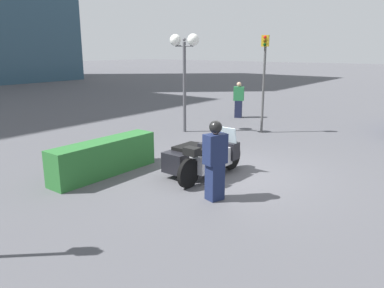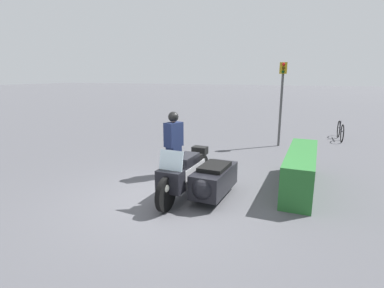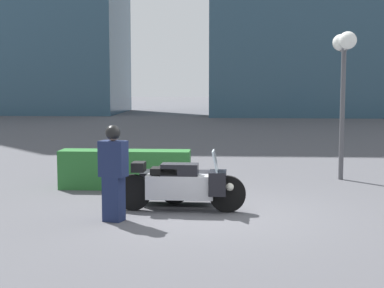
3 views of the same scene
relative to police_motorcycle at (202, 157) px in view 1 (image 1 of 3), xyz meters
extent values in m
plane|color=#4C4C51|center=(0.49, -0.53, -0.47)|extent=(160.00, 160.00, 0.00)
cylinder|color=black|center=(0.86, -0.37, -0.13)|extent=(0.70, 0.12, 0.69)
cylinder|color=black|center=(-0.94, -0.32, -0.13)|extent=(0.70, 0.12, 0.69)
cylinder|color=black|center=(-0.20, 0.29, -0.20)|extent=(0.54, 0.11, 0.54)
cube|color=#B7B7BC|center=(-0.04, -0.34, 0.00)|extent=(1.28, 0.42, 0.45)
cube|color=black|center=(-0.04, -0.34, 0.32)|extent=(0.70, 0.38, 0.24)
cube|color=black|center=(-0.33, -0.34, 0.30)|extent=(0.52, 0.38, 0.12)
cube|color=black|center=(0.67, -0.36, 0.09)|extent=(0.33, 0.53, 0.44)
cube|color=silver|center=(0.63, -0.36, 0.50)|extent=(0.13, 0.50, 0.40)
sphere|color=white|center=(0.91, -0.37, 0.02)|extent=(0.18, 0.18, 0.18)
cube|color=black|center=(-0.14, 0.28, -0.06)|extent=(1.45, 0.65, 0.50)
sphere|color=black|center=(0.47, 0.27, -0.04)|extent=(0.47, 0.47, 0.47)
cube|color=black|center=(-0.14, 0.28, 0.23)|extent=(0.80, 0.54, 0.09)
cube|color=black|center=(-0.83, -0.32, 0.37)|extent=(0.25, 0.35, 0.18)
cube|color=#192347|center=(-1.14, -1.18, -0.08)|extent=(0.39, 0.36, 0.79)
cube|color=#192347|center=(-1.14, -1.18, 0.64)|extent=(0.53, 0.41, 0.63)
sphere|color=tan|center=(-1.14, -1.18, 1.06)|extent=(0.22, 0.22, 0.22)
sphere|color=black|center=(-1.14, -1.18, 1.10)|extent=(0.27, 0.27, 0.27)
cube|color=#28662D|center=(-1.49, 1.96, -0.03)|extent=(2.99, 0.63, 0.89)
cylinder|color=#4C4C51|center=(3.71, 3.53, 1.21)|extent=(0.12, 0.12, 3.37)
cylinder|color=#4C4C51|center=(3.71, 3.53, 2.74)|extent=(0.05, 0.83, 0.05)
sphere|color=white|center=(3.71, 3.94, 2.96)|extent=(0.43, 0.43, 0.43)
sphere|color=white|center=(3.71, 3.11, 2.96)|extent=(0.43, 0.43, 0.43)
sphere|color=#4C4C51|center=(3.71, 3.53, 2.97)|extent=(0.12, 0.12, 0.12)
cylinder|color=#4C4C4C|center=(5.39, 1.10, 1.12)|extent=(0.09, 0.09, 3.19)
cube|color=#B79319|center=(5.34, 1.09, 2.92)|extent=(0.20, 0.29, 0.40)
sphere|color=red|center=(5.27, 1.07, 3.05)|extent=(0.11, 0.11, 0.11)
sphere|color=#462D06|center=(5.27, 1.07, 2.92)|extent=(0.11, 0.11, 0.11)
sphere|color=#07350F|center=(5.27, 1.07, 2.79)|extent=(0.11, 0.11, 0.11)
cube|color=#191E38|center=(7.64, 3.48, -0.07)|extent=(0.39, 0.41, 0.80)
cube|color=#26723F|center=(7.64, 3.48, 0.64)|extent=(0.45, 0.54, 0.63)
sphere|color=tan|center=(7.64, 3.48, 1.06)|extent=(0.22, 0.22, 0.22)
camera|label=1|loc=(-7.33, -5.35, 2.64)|focal=35.00mm
camera|label=2|loc=(5.68, 2.23, 2.13)|focal=28.00mm
camera|label=3|loc=(0.85, -11.29, 1.99)|focal=55.00mm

